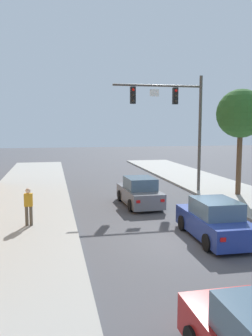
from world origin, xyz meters
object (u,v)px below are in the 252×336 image
Objects in this scene: pedestrian_sidewalk_left_walker at (29,205)px; street_tree_second at (241,114)px; car_lead_grey at (139,193)px; traffic_signal_mast at (177,112)px; car_following_blue at (214,221)px.

pedestrian_sidewalk_left_walker is 13.85m from street_tree_second.
car_lead_grey is at bearing 30.76° from pedestrian_sidewalk_left_walker.
pedestrian_sidewalk_left_walker is at bearing -159.86° from street_tree_second.
car_lead_grey is 8.07m from street_tree_second.
traffic_signal_mast is 1.76× the size of car_following_blue.
street_tree_second is (5.20, 7.45, 4.41)m from car_following_blue.
car_lead_grey is 6.49m from car_following_blue.
traffic_signal_mast is 11.84m from pedestrian_sidewalk_left_walker.
traffic_signal_mast is at bearing 43.51° from car_lead_grey.
street_tree_second is (6.66, 1.13, 4.41)m from car_lead_grey.
pedestrian_sidewalk_left_walker reaches higher than car_lead_grey.
traffic_signal_mast is 3.96m from street_tree_second.
pedestrian_sidewalk_left_walker is at bearing 158.19° from car_following_blue.
street_tree_second is at bearing 20.14° from pedestrian_sidewalk_left_walker.
pedestrian_sidewalk_left_walker is at bearing -149.24° from car_lead_grey.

